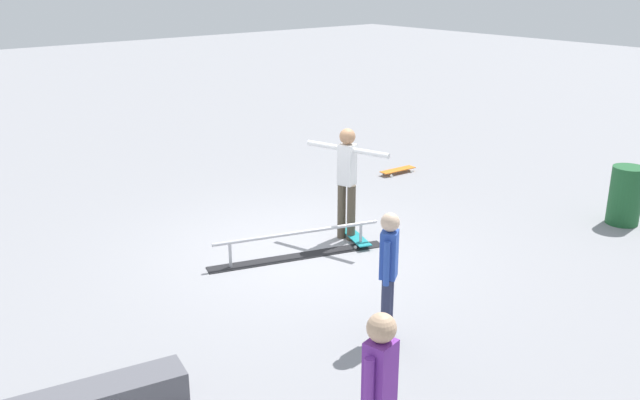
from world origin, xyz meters
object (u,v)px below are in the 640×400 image
Objects in this scene: loose_skateboard_orange at (398,170)px; trash_bin at (625,195)px; grind_rail at (298,246)px; skater_main at (347,176)px; skateboard_main at (355,237)px; bystander_blue_shirt at (389,270)px; bystander_purple_shirt at (379,398)px.

loose_skateboard_orange is 0.85× the size of trash_bin.
grind_rail reaches higher than loose_skateboard_orange.
skater_main is 0.95m from skateboard_main.
skateboard_main is at bearing 173.27° from skater_main.
skateboard_main is at bearing 38.07° from loose_skateboard_orange.
skater_main is 2.13× the size of loose_skateboard_orange.
loose_skateboard_orange is at bearing -171.15° from bystander_blue_shirt.
bystander_blue_shirt is 5.53m from trash_bin.
skater_main is 1.15× the size of bystander_blue_shirt.
loose_skateboard_orange is (-3.11, -1.93, -0.93)m from skater_main.
skater_main reaches higher than trash_bin.
skateboard_main is at bearing -142.86° from bystander_purple_shirt.
grind_rail is 4.78m from bystander_purple_shirt.
trash_bin is at bearing -137.54° from skater_main.
bystander_purple_shirt is 1.70× the size of trash_bin.
bystander_purple_shirt is at bearing 77.75° from grind_rail.
bystander_purple_shirt reaches higher than skateboard_main.
skater_main is at bearing -31.09° from trash_bin.
grind_rail is 4.57m from loose_skateboard_orange.
trash_bin is (-7.27, -1.81, -0.44)m from bystander_purple_shirt.
bystander_blue_shirt is (1.64, 2.32, 0.77)m from skateboard_main.
grind_rail reaches higher than skateboard_main.
trash_bin is at bearing -178.42° from bystander_purple_shirt.
bystander_blue_shirt is at bearing 130.74° from skater_main.
loose_skateboard_orange is (-4.72, -4.43, -0.77)m from bystander_blue_shirt.
grind_rail is at bearing -24.87° from trash_bin.
loose_skateboard_orange is at bearing -149.11° from bystander_purple_shirt.
trash_bin is (-0.80, 4.29, 0.40)m from loose_skateboard_orange.
skater_main is (-1.00, -0.08, 0.83)m from grind_rail.
trash_bin reaches higher than loose_skateboard_orange.
skater_main is at bearing -157.33° from grind_rail.
grind_rail is at bearing 29.76° from loose_skateboard_orange.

